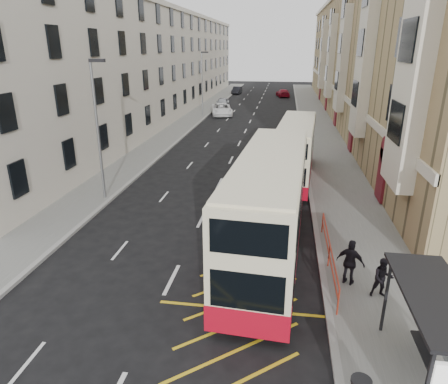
% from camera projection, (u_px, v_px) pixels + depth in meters
% --- Properties ---
extents(ground, '(200.00, 200.00, 0.00)m').
position_uv_depth(ground, '(137.00, 350.00, 12.24)').
color(ground, black).
rests_on(ground, ground).
extents(pavement_right, '(4.00, 120.00, 0.15)m').
position_uv_depth(pavement_right, '(323.00, 141.00, 38.96)').
color(pavement_right, '#61625D').
rests_on(pavement_right, ground).
extents(pavement_left, '(3.00, 120.00, 0.15)m').
position_uv_depth(pavement_left, '(169.00, 136.00, 41.12)').
color(pavement_left, '#61625D').
rests_on(pavement_left, ground).
extents(kerb_right, '(0.25, 120.00, 0.15)m').
position_uv_depth(kerb_right, '(302.00, 140.00, 39.24)').
color(kerb_right, gray).
rests_on(kerb_right, ground).
extents(kerb_left, '(0.25, 120.00, 0.15)m').
position_uv_depth(kerb_left, '(183.00, 136.00, 40.91)').
color(kerb_left, gray).
rests_on(kerb_left, ground).
extents(road_markings, '(10.00, 110.00, 0.01)m').
position_uv_depth(road_markings, '(253.00, 115.00, 54.02)').
color(road_markings, silver).
rests_on(road_markings, ground).
extents(terrace_right, '(10.75, 79.00, 15.25)m').
position_uv_depth(terrace_right, '(374.00, 57.00, 49.71)').
color(terrace_right, '#9D895B').
rests_on(terrace_right, ground).
extents(terrace_left, '(9.18, 79.00, 13.25)m').
position_uv_depth(terrace_left, '(156.00, 64.00, 54.12)').
color(terrace_left, beige).
rests_on(terrace_left, ground).
extents(bus_shelter, '(1.65, 4.25, 2.70)m').
position_uv_depth(bus_shelter, '(444.00, 328.00, 9.98)').
color(bus_shelter, black).
rests_on(bus_shelter, pavement_right).
extents(guard_railing, '(0.06, 6.56, 1.01)m').
position_uv_depth(guard_railing, '(329.00, 251.00, 16.42)').
color(guard_railing, '#A9311D').
rests_on(guard_railing, pavement_right).
extents(street_lamp_near, '(0.93, 0.18, 8.00)m').
position_uv_depth(street_lamp_near, '(98.00, 124.00, 22.67)').
color(street_lamp_near, slate).
rests_on(street_lamp_near, pavement_left).
extents(street_lamp_far, '(0.93, 0.18, 8.00)m').
position_uv_depth(street_lamp_far, '(202.00, 81.00, 50.53)').
color(street_lamp_far, slate).
rests_on(street_lamp_far, pavement_left).
extents(double_decker_front, '(3.42, 11.73, 4.62)m').
position_uv_depth(double_decker_front, '(269.00, 207.00, 16.89)').
color(double_decker_front, beige).
rests_on(double_decker_front, ground).
extents(double_decker_rear, '(3.17, 10.22, 4.01)m').
position_uv_depth(double_decker_rear, '(295.00, 150.00, 27.39)').
color(double_decker_rear, beige).
rests_on(double_decker_rear, ground).
extents(pedestrian_mid, '(0.77, 0.62, 1.54)m').
position_uv_depth(pedestrian_mid, '(383.00, 278.00, 14.37)').
color(pedestrian_mid, black).
rests_on(pedestrian_mid, pavement_right).
extents(pedestrian_far, '(1.16, 0.87, 1.83)m').
position_uv_depth(pedestrian_far, '(350.00, 262.00, 15.12)').
color(pedestrian_far, black).
rests_on(pedestrian_far, pavement_right).
extents(white_van, '(3.81, 6.12, 1.58)m').
position_uv_depth(white_van, '(222.00, 109.00, 53.46)').
color(white_van, white).
rests_on(white_van, ground).
extents(car_silver, '(1.80, 4.31, 1.46)m').
position_uv_depth(car_silver, '(222.00, 103.00, 60.22)').
color(car_silver, '#ADB1B6').
rests_on(car_silver, ground).
extents(car_dark, '(1.73, 4.27, 1.38)m').
position_uv_depth(car_dark, '(237.00, 90.00, 77.41)').
color(car_dark, black).
rests_on(car_dark, ground).
extents(car_red, '(2.84, 5.02, 1.37)m').
position_uv_depth(car_red, '(283.00, 93.00, 73.04)').
color(car_red, maroon).
rests_on(car_red, ground).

